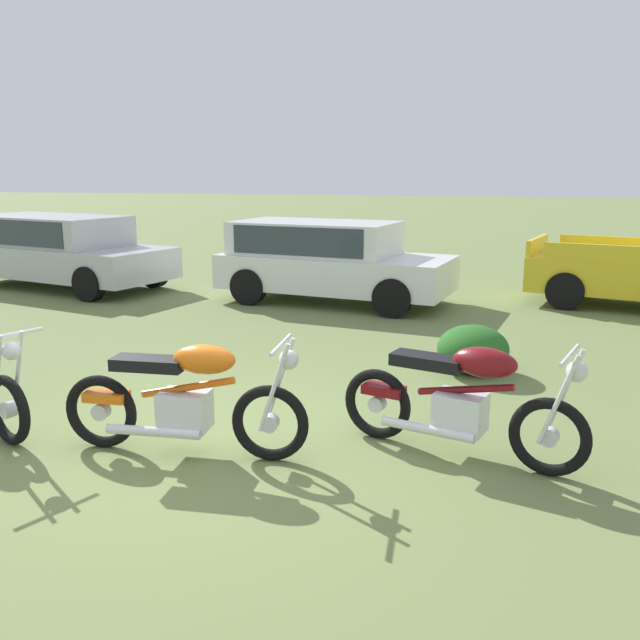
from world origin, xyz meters
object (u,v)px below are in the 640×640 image
at_px(motorcycle_orange, 185,399).
at_px(car_white, 326,255).
at_px(car_silver, 58,246).
at_px(shrub_low, 473,349).
at_px(motorcycle_maroon, 461,401).

height_order(motorcycle_orange, car_white, car_white).
relative_size(motorcycle_orange, car_white, 0.49).
bearing_deg(car_silver, motorcycle_orange, -34.65).
distance_m(car_white, shrub_low, 4.73).
bearing_deg(car_white, motorcycle_orange, -76.49).
bearing_deg(motorcycle_orange, car_white, 90.29).
relative_size(car_silver, shrub_low, 5.77).
xyz_separation_m(motorcycle_orange, car_white, (-0.43, 6.81, 0.35)).
xyz_separation_m(motorcycle_maroon, car_silver, (-8.25, 6.55, 0.35)).
height_order(motorcycle_orange, motorcycle_maroon, same).
distance_m(motorcycle_maroon, car_white, 6.85).
distance_m(car_silver, shrub_low, 9.27).
distance_m(motorcycle_maroon, shrub_low, 2.46).
height_order(car_silver, car_white, same).
bearing_deg(car_silver, shrub_low, -11.57).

